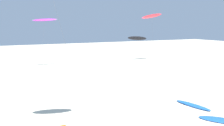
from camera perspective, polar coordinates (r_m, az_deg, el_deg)
flying_kite_1 at (r=65.51m, az=-16.68°, el=10.44°), size 6.83×10.90×14.35m
flying_kite_3 at (r=55.82m, az=6.39°, el=6.26°), size 6.07×4.66×9.78m
flying_kite_4 at (r=74.89m, az=10.02°, el=11.64°), size 7.01×5.78×16.47m
grounded_kite_0 at (r=32.90m, az=26.14°, el=-12.88°), size 5.04×5.52×0.24m
grounded_kite_2 at (r=36.78m, az=19.81°, el=-10.01°), size 2.23×5.87×0.38m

